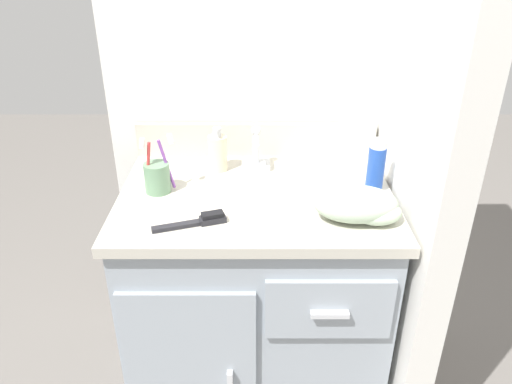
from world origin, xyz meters
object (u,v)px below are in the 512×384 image
hairbrush (200,221)px  hand_towel (360,206)px  shaving_cream_can (376,166)px  soap_dispenser (218,152)px  toothbrush_cup (157,176)px

hairbrush → hand_towel: 0.42m
shaving_cream_can → hand_towel: (-0.07, -0.16, -0.04)m
shaving_cream_can → hairbrush: (-0.49, -0.19, -0.07)m
shaving_cream_can → soap_dispenser: bearing=162.7°
soap_dispenser → shaving_cream_can: shaving_cream_can is taller
hairbrush → hand_towel: (0.42, 0.03, 0.03)m
hand_towel → shaving_cream_can: bearing=66.1°
toothbrush_cup → hairbrush: (0.14, -0.18, -0.04)m
shaving_cream_can → toothbrush_cup: bearing=-179.7°
shaving_cream_can → hand_towel: 0.18m
toothbrush_cup → hairbrush: bearing=-52.8°
hand_towel → toothbrush_cup: bearing=164.4°
soap_dispenser → shaving_cream_can: bearing=-17.3°
shaving_cream_can → hand_towel: bearing=-113.9°
soap_dispenser → hand_towel: soap_dispenser is taller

